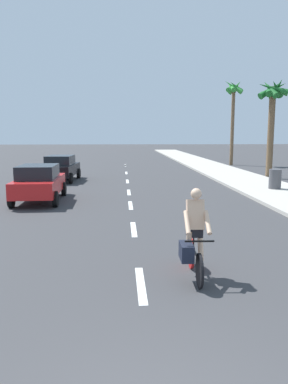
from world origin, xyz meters
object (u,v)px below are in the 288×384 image
object	(u,v)px
cyclist	(193,238)
trash_bin_far	(275,179)
parked_car_black	(61,167)
palm_tree_distant	(233,97)
palm_tree_far	(272,102)
parked_car_red	(39,182)

from	to	relation	value
cyclist	trash_bin_far	xyz separation A→B (m)	(6.28, 11.05, -0.20)
parked_car_black	palm_tree_distant	distance (m)	18.47
trash_bin_far	palm_tree_far	bearing A→B (deg)	71.11
cyclist	palm_tree_distant	world-z (taller)	palm_tree_distant
parked_car_red	trash_bin_far	size ratio (longest dim) A/B	4.19
parked_car_black	trash_bin_far	world-z (taller)	parked_car_black
palm_tree_far	trash_bin_far	bearing A→B (deg)	-108.89
palm_tree_far	trash_bin_far	xyz separation A→B (m)	(-1.89, -5.54, -4.22)
parked_car_red	palm_tree_far	size ratio (longest dim) A/B	0.64
palm_tree_distant	trash_bin_far	xyz separation A→B (m)	(-2.47, -15.91, -5.49)
parked_car_black	cyclist	bearing A→B (deg)	-69.17
cyclist	palm_tree_far	size ratio (longest dim) A/B	0.28
parked_car_red	palm_tree_far	world-z (taller)	palm_tree_far
palm_tree_distant	parked_car_red	bearing A→B (deg)	-127.18
parked_car_red	parked_car_black	bearing A→B (deg)	89.97
parked_car_red	palm_tree_distant	bearing A→B (deg)	51.24
parked_car_red	palm_tree_far	bearing A→B (deg)	28.73
parked_car_red	parked_car_black	size ratio (longest dim) A/B	1.00
palm_tree_distant	trash_bin_far	size ratio (longest dim) A/B	7.94
parked_car_red	cyclist	bearing A→B (deg)	-62.62
palm_tree_far	trash_bin_far	distance (m)	7.21
palm_tree_distant	palm_tree_far	bearing A→B (deg)	-93.16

